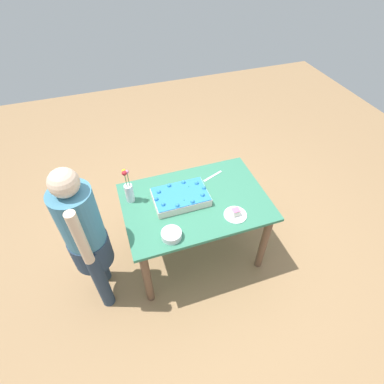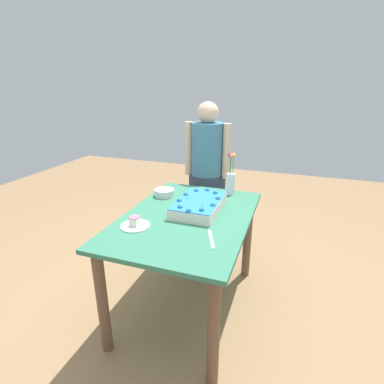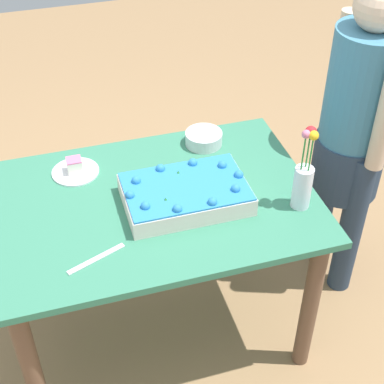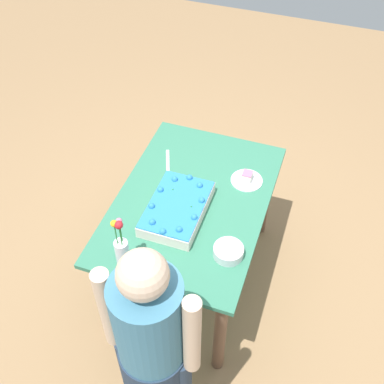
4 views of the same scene
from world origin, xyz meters
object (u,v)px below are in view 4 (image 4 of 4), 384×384
object	(u,v)px
sheet_cake	(177,208)
person_standing	(152,343)
serving_plate_with_slice	(247,179)
flower_vase	(122,249)
cake_knife	(168,162)
fruit_bowl	(228,252)

from	to	relation	value
sheet_cake	person_standing	bearing A→B (deg)	-167.38
person_standing	serving_plate_with_slice	bearing A→B (deg)	-6.10
sheet_cake	flower_vase	xyz separation A→B (m)	(-0.41, 0.14, 0.08)
serving_plate_with_slice	flower_vase	bearing A→B (deg)	150.51
sheet_cake	serving_plate_with_slice	size ratio (longest dim) A/B	2.44
person_standing	cake_knife	bearing A→B (deg)	17.92
sheet_cake	person_standing	size ratio (longest dim) A/B	0.32
cake_knife	person_standing	bearing A→B (deg)	176.27
sheet_cake	serving_plate_with_slice	world-z (taller)	sheet_cake
cake_knife	flower_vase	xyz separation A→B (m)	(-0.80, -0.06, 0.12)
sheet_cake	cake_knife	xyz separation A→B (m)	(0.38, 0.20, -0.04)
cake_knife	fruit_bowl	distance (m)	0.80
cake_knife	flower_vase	distance (m)	0.81
flower_vase	person_standing	bearing A→B (deg)	-140.83
sheet_cake	fruit_bowl	size ratio (longest dim) A/B	2.92
sheet_cake	cake_knife	size ratio (longest dim) A/B	2.11
sheet_cake	flower_vase	world-z (taller)	flower_vase
flower_vase	cake_knife	bearing A→B (deg)	4.50
fruit_bowl	person_standing	xyz separation A→B (m)	(-0.63, 0.17, 0.05)
serving_plate_with_slice	person_standing	bearing A→B (deg)	173.90
fruit_bowl	serving_plate_with_slice	bearing A→B (deg)	4.72
serving_plate_with_slice	flower_vase	world-z (taller)	flower_vase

